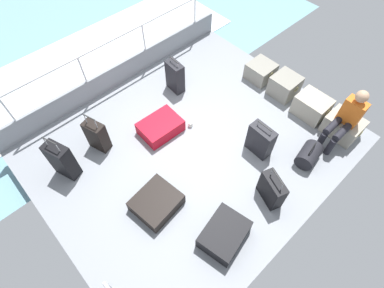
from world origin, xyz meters
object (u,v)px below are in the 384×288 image
object	(u,v)px
cargo_crate_0	(261,71)
suitcase_5	(260,140)
duffel_bag	(309,155)
suitcase_0	(175,77)
cargo_crate_3	(343,126)
cargo_crate_2	(312,106)
passenger_seated	(346,118)
cargo_crate_1	(285,86)
suitcase_4	(156,202)
suitcase_6	(97,136)
suitcase_7	(224,234)
paper_cup	(190,124)
suitcase_2	(160,127)
suitcase_3	(272,190)
suitcase_1	(62,160)

from	to	relation	value
cargo_crate_0	suitcase_5	xyz separation A→B (m)	(1.16, -1.44, 0.12)
cargo_crate_0	duffel_bag	bearing A→B (deg)	-27.98
suitcase_0	suitcase_5	bearing A→B (deg)	1.49
cargo_crate_3	suitcase_0	size ratio (longest dim) A/B	0.87
cargo_crate_2	passenger_seated	world-z (taller)	passenger_seated
cargo_crate_1	suitcase_4	distance (m)	3.39
suitcase_6	suitcase_7	distance (m)	2.64
cargo_crate_3	paper_cup	xyz separation A→B (m)	(-1.96, -1.89, -0.14)
cargo_crate_3	suitcase_2	distance (m)	3.26
suitcase_6	suitcase_3	bearing A→B (deg)	27.82
cargo_crate_0	suitcase_5	bearing A→B (deg)	-51.17
cargo_crate_2	suitcase_7	world-z (taller)	cargo_crate_2
cargo_crate_3	suitcase_2	world-z (taller)	cargo_crate_3
cargo_crate_0	cargo_crate_2	distance (m)	1.28
suitcase_4	suitcase_6	world-z (taller)	suitcase_6
suitcase_1	suitcase_6	bearing A→B (deg)	97.01
passenger_seated	suitcase_5	size ratio (longest dim) A/B	1.56
cargo_crate_1	suitcase_1	bearing A→B (deg)	-107.74
passenger_seated	suitcase_5	xyz separation A→B (m)	(-0.77, -1.21, -0.26)
paper_cup	cargo_crate_2	bearing A→B (deg)	54.84
cargo_crate_2	passenger_seated	xyz separation A→B (m)	(0.65, -0.16, 0.36)
cargo_crate_2	suitcase_0	world-z (taller)	suitcase_0
passenger_seated	suitcase_7	xyz separation A→B (m)	(-0.11, -2.76, -0.43)
suitcase_7	duffel_bag	distance (m)	2.00
suitcase_1	suitcase_4	distance (m)	1.64
suitcase_5	suitcase_1	bearing A→B (deg)	-125.14
passenger_seated	suitcase_2	bearing A→B (deg)	-135.70
suitcase_3	suitcase_6	distance (m)	2.98
suitcase_2	duffel_bag	distance (m)	2.60
cargo_crate_3	duffel_bag	xyz separation A→B (m)	(-0.06, -0.94, -0.03)
suitcase_5	suitcase_6	size ratio (longest dim) A/B	0.86
suitcase_0	suitcase_7	distance (m)	3.15
paper_cup	cargo_crate_0	bearing A→B (deg)	89.03
suitcase_4	suitcase_6	size ratio (longest dim) A/B	0.93
suitcase_5	suitcase_7	distance (m)	1.69
suitcase_0	suitcase_6	distance (m)	1.91
suitcase_7	paper_cup	size ratio (longest dim) A/B	7.80
suitcase_1	suitcase_3	xyz separation A→B (m)	(2.55, 2.07, -0.09)
suitcase_1	suitcase_5	distance (m)	3.23
cargo_crate_1	suitcase_1	world-z (taller)	suitcase_1
suitcase_5	suitcase_7	bearing A→B (deg)	-66.94
suitcase_6	suitcase_7	xyz separation A→B (m)	(2.60, 0.41, -0.17)
cargo_crate_2	paper_cup	distance (m)	2.28
cargo_crate_0	duffel_bag	size ratio (longest dim) A/B	1.06
suitcase_5	suitcase_6	world-z (taller)	suitcase_6
passenger_seated	cargo_crate_3	bearing A→B (deg)	90.00
cargo_crate_0	suitcase_0	size ratio (longest dim) A/B	0.73
suitcase_2	suitcase_6	distance (m)	1.10
cargo_crate_3	suitcase_4	distance (m)	3.53
suitcase_3	suitcase_4	distance (m)	1.76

